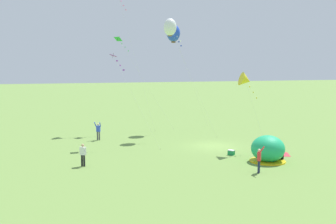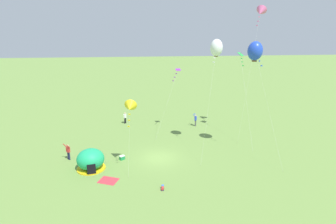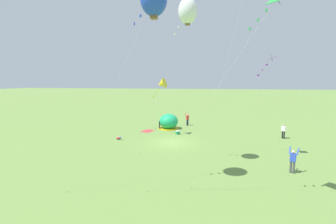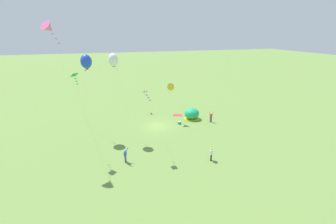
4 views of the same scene
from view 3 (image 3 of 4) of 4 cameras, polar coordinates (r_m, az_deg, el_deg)
ground_plane at (r=24.61m, az=0.93°, el=-7.80°), size 300.00×300.00×0.00m
popup_tent at (r=31.30m, az=0.15°, el=-2.47°), size 2.81×2.81×2.10m
picnic_blanket at (r=30.21m, az=-5.22°, el=-4.81°), size 2.08×1.89×0.01m
cooler_box at (r=28.32m, az=2.47°, el=-5.21°), size 0.65×0.60×0.44m
toddler_crawling at (r=26.40m, az=-12.34°, el=-6.48°), size 0.31×0.55×0.32m
person_with_toddler at (r=33.64m, az=4.96°, el=-1.75°), size 0.72×0.68×1.89m
person_center_field at (r=29.32m, az=27.30°, el=-4.18°), size 0.43×0.46×1.72m
person_arms_raised at (r=19.00m, az=29.14°, el=-10.56°), size 0.66×0.72×1.89m
kite_purple at (r=20.72m, az=24.00°, el=11.05°), size 3.85×3.86×8.78m
kite_green at (r=12.88m, az=24.17°, el=22.68°), size 0.99×7.06×10.86m
kite_yellow at (r=26.77m, az=-1.67°, el=7.15°), size 1.42×2.80×7.01m
kite_white at (r=17.55m, az=5.02°, el=24.16°), size 3.21×5.11×12.53m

